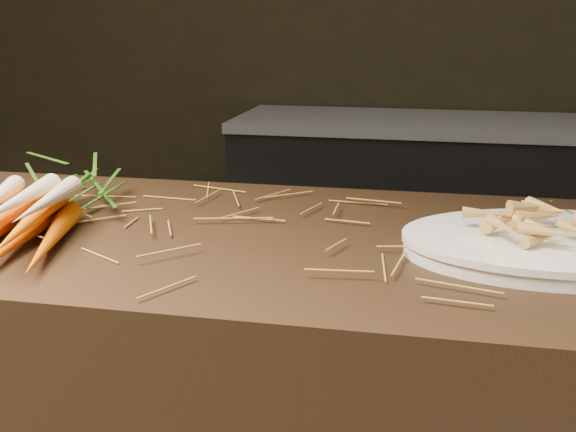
{
  "coord_description": "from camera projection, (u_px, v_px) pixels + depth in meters",
  "views": [
    {
      "loc": [
        0.22,
        -0.81,
        1.25
      ],
      "look_at": [
        0.01,
        0.21,
        0.96
      ],
      "focal_mm": 45.0,
      "sensor_mm": 36.0,
      "label": 1
    }
  ],
  "objects": [
    {
      "name": "roasted_veg_heap",
      "position": [
        565.0,
        223.0,
        1.08
      ],
      "size": [
        0.25,
        0.2,
        0.05
      ],
      "primitive_type": null,
      "rotation": [
        0.0,
        0.0,
        0.14
      ],
      "color": "#B1863A",
      "rests_on": "serving_platter"
    },
    {
      "name": "serving_platter",
      "position": [
        562.0,
        248.0,
        1.09
      ],
      "size": [
        0.52,
        0.38,
        0.03
      ],
      "primitive_type": null,
      "rotation": [
        0.0,
        0.0,
        0.14
      ],
      "color": "white",
      "rests_on": "main_counter"
    },
    {
      "name": "straw_bedding",
      "position": [
        295.0,
        230.0,
        1.19
      ],
      "size": [
        1.4,
        0.6,
        0.02
      ],
      "primitive_type": null,
      "color": "olive",
      "rests_on": "main_counter"
    },
    {
      "name": "back_counter",
      "position": [
        453.0,
        219.0,
        3.03
      ],
      "size": [
        1.82,
        0.62,
        0.84
      ],
      "color": "black",
      "rests_on": "ground"
    },
    {
      "name": "root_veg_bunch",
      "position": [
        50.0,
        194.0,
        1.25
      ],
      "size": [
        0.29,
        0.59,
        0.11
      ],
      "rotation": [
        0.0,
        0.0,
        0.2
      ],
      "color": "#D03A01",
      "rests_on": "main_counter"
    }
  ]
}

